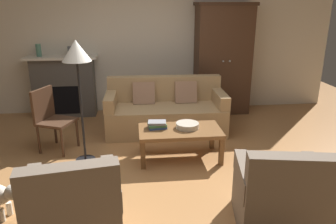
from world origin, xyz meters
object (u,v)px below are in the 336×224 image
(armchair_near_right, at_px, (281,199))
(couch, at_px, (166,112))
(armoire, at_px, (222,59))
(mantel_vase_jade, at_px, (39,50))
(book_stack, at_px, (157,125))
(mantel_vase_slate, at_px, (71,51))
(side_chair_wooden, at_px, (51,116))
(coffee_table, at_px, (180,133))
(fruit_bowl, at_px, (187,125))
(fireplace, at_px, (65,86))
(armchair_near_left, at_px, (74,211))
(floor_lamp, at_px, (77,58))

(armchair_near_right, bearing_deg, couch, 106.98)
(armoire, xyz_separation_m, mantel_vase_jade, (-3.33, 0.06, 0.20))
(book_stack, relative_size, armchair_near_right, 0.29)
(armchair_near_right, bearing_deg, armoire, 84.03)
(mantel_vase_slate, bearing_deg, side_chair_wooden, -93.21)
(coffee_table, bearing_deg, mantel_vase_slate, 130.18)
(fruit_bowl, height_order, book_stack, book_stack)
(mantel_vase_jade, relative_size, mantel_vase_slate, 1.28)
(mantel_vase_slate, bearing_deg, book_stack, -54.16)
(armoire, relative_size, mantel_vase_jade, 9.35)
(mantel_vase_jade, bearing_deg, side_chair_wooden, -72.74)
(couch, xyz_separation_m, fruit_bowl, (0.19, -1.01, 0.14))
(fireplace, distance_m, armchair_near_left, 3.65)
(fireplace, distance_m, couch, 2.05)
(couch, bearing_deg, mantel_vase_jade, 156.09)
(armoire, xyz_separation_m, armchair_near_right, (-0.37, -3.51, -0.71))
(armoire, xyz_separation_m, coffee_table, (-1.08, -1.94, -0.66))
(couch, relative_size, floor_lamp, 1.21)
(fireplace, height_order, armchair_near_left, fireplace)
(mantel_vase_jade, xyz_separation_m, side_chair_wooden, (0.47, -1.53, -0.72))
(couch, bearing_deg, armchair_near_left, -112.17)
(coffee_table, height_order, armchair_near_left, armchair_near_left)
(fruit_bowl, relative_size, mantel_vase_slate, 1.82)
(mantel_vase_slate, xyz_separation_m, side_chair_wooden, (-0.09, -1.53, -0.69))
(fireplace, relative_size, fruit_bowl, 4.07)
(mantel_vase_slate, distance_m, side_chair_wooden, 1.68)
(fruit_bowl, height_order, floor_lamp, floor_lamp)
(mantel_vase_jade, distance_m, armchair_near_left, 3.83)
(side_chair_wooden, height_order, floor_lamp, floor_lamp)
(armchair_near_left, distance_m, armchair_near_right, 1.86)
(armoire, xyz_separation_m, armchair_near_left, (-2.22, -3.49, -0.71))
(mantel_vase_slate, xyz_separation_m, armchair_near_right, (2.40, -3.57, -0.89))
(fireplace, xyz_separation_m, side_chair_wooden, (0.09, -1.54, -0.06))
(armchair_near_right, bearing_deg, coffee_table, 114.32)
(couch, bearing_deg, fruit_bowl, -79.16)
(armoire, distance_m, side_chair_wooden, 3.25)
(mantel_vase_slate, height_order, floor_lamp, floor_lamp)
(armchair_near_right, distance_m, side_chair_wooden, 3.23)
(coffee_table, distance_m, mantel_vase_slate, 2.75)
(fruit_bowl, xyz_separation_m, book_stack, (-0.41, 0.04, 0.01))
(armoire, height_order, armchair_near_right, armoire)
(couch, distance_m, floor_lamp, 1.89)
(fireplace, bearing_deg, floor_lamp, -73.24)
(coffee_table, bearing_deg, book_stack, 165.55)
(mantel_vase_jade, bearing_deg, coffee_table, -41.66)
(couch, xyz_separation_m, side_chair_wooden, (-1.69, -0.57, 0.19))
(side_chair_wooden, bearing_deg, armoire, 27.19)
(couch, xyz_separation_m, book_stack, (-0.21, -0.97, 0.15))
(armoire, distance_m, mantel_vase_jade, 3.34)
(mantel_vase_jade, relative_size, armchair_near_right, 0.24)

